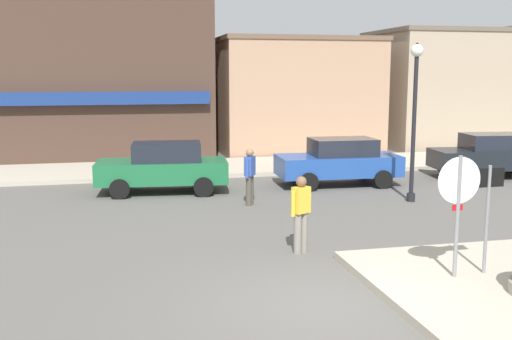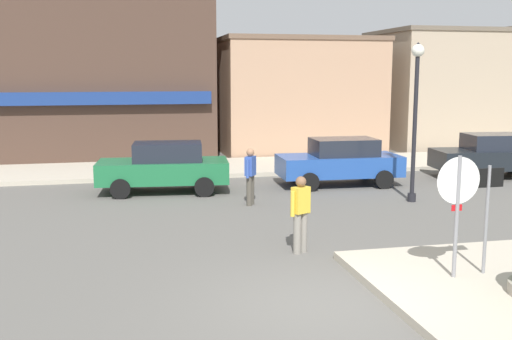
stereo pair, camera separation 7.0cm
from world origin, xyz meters
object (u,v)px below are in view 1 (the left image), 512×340
Objects in this scene: stop_sign at (458,200)px; pedestrian_crossing_far at (250,175)px; parked_car_second at (339,161)px; pedestrian_crossing_near at (301,212)px; parked_car_third at (490,155)px; lamp_post at (415,99)px; one_way_sign at (487,208)px; parked_car_nearest at (163,167)px.

stop_sign reaches higher than pedestrian_crossing_far.
pedestrian_crossing_near reaches higher than parked_car_second.
stop_sign reaches higher than parked_car_third.
lamp_post reaches higher than stop_sign.
one_way_sign is 10.67m from parked_car_nearest.
lamp_post is (1.89, 6.48, 1.63)m from one_way_sign.
parked_car_second is 5.80m from parked_car_third.
parked_car_second and parked_car_third have the same top height.
lamp_post is 6.00m from parked_car_third.
lamp_post is at bearing -68.14° from parked_car_second.
parked_car_second is 0.97× the size of parked_car_third.
parked_car_second is (0.74, 9.35, -0.52)m from one_way_sign.
lamp_post is at bearing 73.75° from one_way_sign.
lamp_post is 2.82× the size of pedestrian_crossing_near.
pedestrian_crossing_far is (-9.32, -2.59, 0.06)m from parked_car_third.
stop_sign reaches higher than one_way_sign.
one_way_sign reaches higher than parked_car_nearest.
parked_car_third is at bearing 53.49° from stop_sign.
one_way_sign is 7.57m from pedestrian_crossing_far.
pedestrian_crossing_far is at bearing -164.49° from parked_car_third.
one_way_sign is at bearing -124.22° from parked_car_third.
parked_car_nearest is 1.02× the size of parked_car_second.
pedestrian_crossing_near is (-2.71, 2.35, -0.46)m from one_way_sign.
pedestrian_crossing_near is at bearing 130.75° from stop_sign.
stop_sign is 12.06m from parked_car_third.
pedestrian_crossing_near is at bearing -141.87° from parked_car_third.
stop_sign is at bearing -65.06° from parked_car_nearest.
stop_sign is 1.10× the size of one_way_sign.
pedestrian_crossing_far is at bearing 173.43° from lamp_post.
parked_car_third is at bearing 15.51° from pedestrian_crossing_far.
pedestrian_crossing_near is 4.67m from pedestrian_crossing_far.
parked_car_third is (6.54, 9.61, -0.52)m from one_way_sign.
pedestrian_crossing_near is 1.00× the size of pedestrian_crossing_far.
pedestrian_crossing_far is (-4.68, 0.54, -2.09)m from lamp_post.
pedestrian_crossing_near is at bearing -116.22° from parked_car_second.
pedestrian_crossing_far reaches higher than parked_car_nearest.
lamp_post is 1.12× the size of parked_car_second.
pedestrian_crossing_far is at bearing 111.64° from one_way_sign.
lamp_post is 1.10× the size of parked_car_nearest.
parked_car_third is (11.56, 0.21, 0.00)m from parked_car_nearest.
lamp_post is 3.77m from parked_car_second.
stop_sign is 0.55× the size of parked_car_third.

